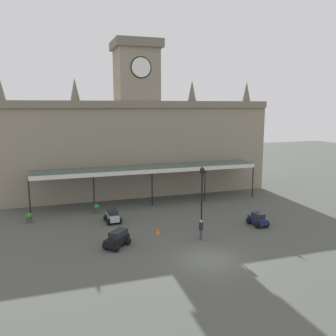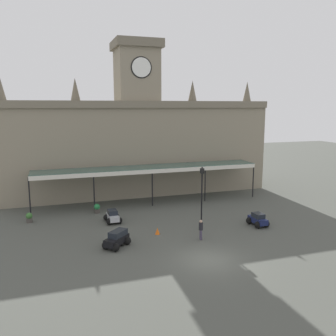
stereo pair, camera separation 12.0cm
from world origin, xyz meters
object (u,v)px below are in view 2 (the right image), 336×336
at_px(planter_forecourt_centre, 29,218).
at_px(car_black_estate, 117,240).
at_px(car_navy_sedan, 258,220).
at_px(pedestrian_crossing_forecourt, 201,229).
at_px(car_silver_sedan, 113,217).
at_px(victorian_lamppost, 202,191).
at_px(traffic_cone, 157,231).
at_px(planter_by_canopy, 97,208).

bearing_deg(planter_forecourt_centre, car_black_estate, -50.91).
height_order(car_navy_sedan, pedestrian_crossing_forecourt, pedestrian_crossing_forecourt).
distance_m(car_navy_sedan, car_silver_sedan, 13.50).
relative_size(car_black_estate, victorian_lamppost, 0.42).
xyz_separation_m(car_black_estate, pedestrian_crossing_forecourt, (6.82, -0.61, 0.34)).
distance_m(pedestrian_crossing_forecourt, victorian_lamppost, 3.65).
bearing_deg(traffic_cone, pedestrian_crossing_forecourt, -36.96).
height_order(car_silver_sedan, victorian_lamppost, victorian_lamppost).
xyz_separation_m(car_silver_sedan, planter_by_canopy, (-1.03, 3.45, -0.01)).
bearing_deg(car_black_estate, victorian_lamppost, 12.70).
bearing_deg(planter_forecourt_centre, pedestrian_crossing_forecourt, -33.43).
bearing_deg(car_black_estate, traffic_cone, 23.87).
bearing_deg(car_black_estate, car_silver_sedan, 83.69).
bearing_deg(car_silver_sedan, planter_by_canopy, 106.63).
height_order(car_black_estate, planter_by_canopy, car_black_estate).
bearing_deg(car_navy_sedan, planter_forecourt_centre, 159.66).
height_order(car_black_estate, victorian_lamppost, victorian_lamppost).
xyz_separation_m(car_navy_sedan, victorian_lamppost, (-5.28, 0.80, 2.94)).
distance_m(car_navy_sedan, car_black_estate, 13.21).
bearing_deg(planter_forecourt_centre, planter_by_canopy, 9.89).
height_order(planter_forecourt_centre, planter_by_canopy, same).
distance_m(traffic_cone, planter_forecourt_centre, 12.55).
xyz_separation_m(car_navy_sedan, car_silver_sedan, (-12.50, 5.09, 0.00)).
xyz_separation_m(car_silver_sedan, planter_forecourt_centre, (-7.49, 2.33, -0.01)).
distance_m(pedestrian_crossing_forecourt, planter_by_canopy, 12.43).
distance_m(car_silver_sedan, car_black_estate, 6.10).
distance_m(car_silver_sedan, planter_by_canopy, 3.60).
xyz_separation_m(car_black_estate, victorian_lamppost, (7.90, 1.78, 2.88)).
bearing_deg(traffic_cone, car_silver_sedan, 125.34).
relative_size(car_silver_sedan, victorian_lamppost, 0.37).
distance_m(car_black_estate, planter_forecourt_centre, 10.81).
bearing_deg(pedestrian_crossing_forecourt, car_black_estate, 174.88).
distance_m(victorian_lamppost, planter_forecourt_centre, 16.40).
bearing_deg(pedestrian_crossing_forecourt, traffic_cone, 143.04).
bearing_deg(car_silver_sedan, car_navy_sedan, -22.14).
relative_size(car_black_estate, traffic_cone, 4.17).
xyz_separation_m(victorian_lamppost, traffic_cone, (-4.11, -0.10, -3.16)).
xyz_separation_m(car_silver_sedan, traffic_cone, (3.11, -4.39, -0.22)).
distance_m(car_navy_sedan, planter_forecourt_centre, 21.32).
relative_size(car_navy_sedan, planter_by_canopy, 2.17).
relative_size(traffic_cone, planter_forecourt_centre, 0.59).
height_order(car_navy_sedan, planter_forecourt_centre, car_navy_sedan).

